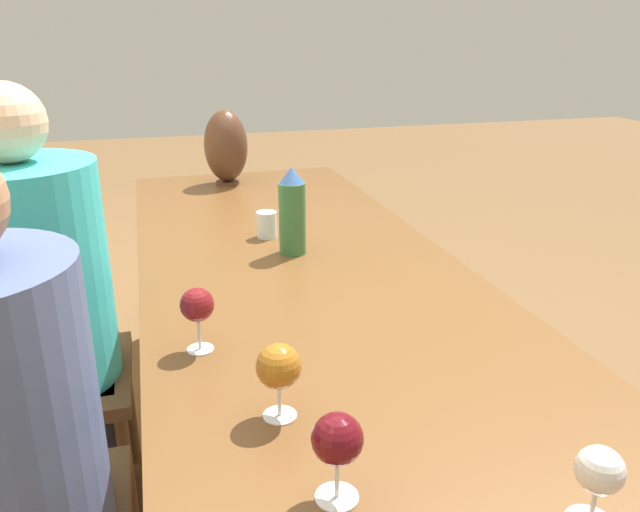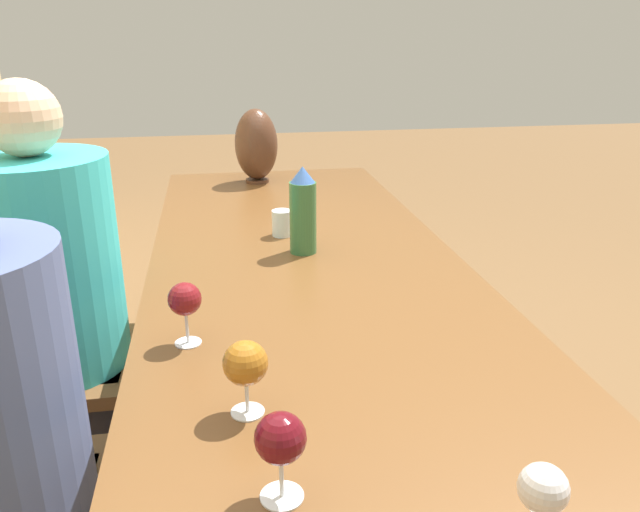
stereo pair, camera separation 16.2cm
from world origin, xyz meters
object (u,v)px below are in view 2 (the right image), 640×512
at_px(chair_far, 35,355).
at_px(person_far, 57,298).
at_px(water_tumbler, 282,223).
at_px(wine_glass_3, 543,491).
at_px(wine_glass_0, 245,364).
at_px(vase, 256,145).
at_px(wine_glass_1, 185,300).
at_px(wine_glass_2, 280,440).
at_px(water_bottle, 303,211).

height_order(chair_far, person_far, person_far).
bearing_deg(water_tumbler, wine_glass_3, -172.04).
xyz_separation_m(wine_glass_0, wine_glass_3, (-0.37, -0.37, -0.01)).
bearing_deg(wine_glass_3, person_far, 38.05).
xyz_separation_m(water_tumbler, vase, (0.77, 0.02, 0.12)).
height_order(wine_glass_1, person_far, person_far).
bearing_deg(chair_far, wine_glass_0, -141.55).
bearing_deg(wine_glass_3, wine_glass_0, 44.66).
bearing_deg(wine_glass_1, wine_glass_3, -143.81).
height_order(wine_glass_0, person_far, person_far).
distance_m(wine_glass_1, wine_glass_3, 0.82).
bearing_deg(chair_far, water_tumbler, -69.74).
height_order(vase, wine_glass_0, vase).
bearing_deg(wine_glass_2, chair_far, 32.82).
height_order(water_tumbler, chair_far, chair_far).
height_order(water_tumbler, wine_glass_3, wine_glass_3).
relative_size(water_bottle, chair_far, 0.29).
bearing_deg(person_far, wine_glass_2, -150.94).
xyz_separation_m(wine_glass_3, person_far, (1.10, 0.86, -0.15)).
height_order(water_bottle, vase, vase).
distance_m(vase, person_far, 1.25).
distance_m(vase, wine_glass_2, 2.01).
bearing_deg(person_far, water_bottle, -81.61).
bearing_deg(chair_far, person_far, -90.00).
relative_size(wine_glass_0, wine_glass_2, 1.00).
bearing_deg(wine_glass_0, water_bottle, -14.97).
distance_m(wine_glass_1, person_far, 0.60).
xyz_separation_m(wine_glass_2, wine_glass_3, (-0.15, -0.33, -0.01)).
height_order(wine_glass_3, chair_far, chair_far).
height_order(wine_glass_0, wine_glass_2, same).
bearing_deg(wine_glass_3, water_bottle, 6.89).
xyz_separation_m(water_tumbler, person_far, (-0.28, 0.67, -0.10)).
distance_m(wine_glass_2, chair_far, 1.18).
relative_size(wine_glass_3, person_far, 0.10).
xyz_separation_m(wine_glass_1, wine_glass_3, (-0.66, -0.48, -0.02)).
relative_size(chair_far, person_far, 0.72).
xyz_separation_m(wine_glass_3, chair_far, (1.10, 0.95, -0.32)).
height_order(wine_glass_0, wine_glass_1, same).
relative_size(water_bottle, water_tumbler, 3.11).
xyz_separation_m(wine_glass_0, wine_glass_2, (-0.23, -0.04, 0.00)).
xyz_separation_m(water_bottle, wine_glass_3, (-1.21, -0.15, -0.04)).
bearing_deg(water_bottle, wine_glass_0, 165.03).
relative_size(wine_glass_2, wine_glass_3, 1.14).
height_order(wine_glass_1, wine_glass_3, wine_glass_1).
distance_m(wine_glass_3, chair_far, 1.49).
bearing_deg(person_far, wine_glass_0, -145.89).
distance_m(wine_glass_2, person_far, 1.10).
xyz_separation_m(vase, wine_glass_2, (-2.00, 0.11, -0.07)).
height_order(wine_glass_3, person_far, person_far).
relative_size(wine_glass_0, person_far, 0.11).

